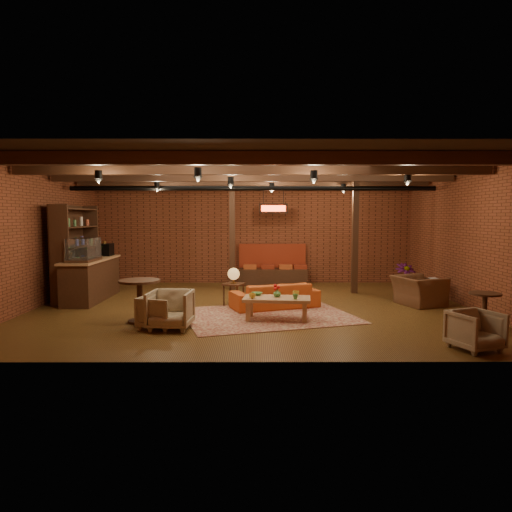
{
  "coord_description": "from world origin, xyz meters",
  "views": [
    {
      "loc": [
        0.05,
        -10.48,
        2.12
      ],
      "look_at": [
        0.08,
        0.2,
        1.19
      ],
      "focal_mm": 32.0,
      "sensor_mm": 36.0,
      "label": 1
    }
  ],
  "objects_px": {
    "round_table_left": "(140,294)",
    "armchair_right": "(419,286)",
    "armchair_b": "(170,308)",
    "side_table_lamp": "(234,277)",
    "sofa": "(275,295)",
    "armchair_far": "(476,329)",
    "plant_tall": "(406,245)",
    "armchair_a": "(160,310)",
    "coffee_table": "(276,300)",
    "round_table_right": "(485,305)",
    "side_table_book": "(430,281)"
  },
  "relations": [
    {
      "from": "armchair_a",
      "to": "round_table_right",
      "type": "xyz_separation_m",
      "value": [
        6.16,
        -0.03,
        0.11
      ]
    },
    {
      "from": "sofa",
      "to": "armchair_a",
      "type": "xyz_separation_m",
      "value": [
        -2.27,
        -1.9,
        0.05
      ]
    },
    {
      "from": "armchair_far",
      "to": "plant_tall",
      "type": "relative_size",
      "value": 0.25
    },
    {
      "from": "armchair_a",
      "to": "plant_tall",
      "type": "relative_size",
      "value": 0.25
    },
    {
      "from": "armchair_a",
      "to": "coffee_table",
      "type": "bearing_deg",
      "value": -56.31
    },
    {
      "from": "armchair_a",
      "to": "armchair_b",
      "type": "relative_size",
      "value": 0.86
    },
    {
      "from": "side_table_book",
      "to": "armchair_right",
      "type": "bearing_deg",
      "value": -132.67
    },
    {
      "from": "sofa",
      "to": "armchair_b",
      "type": "relative_size",
      "value": 2.49
    },
    {
      "from": "side_table_lamp",
      "to": "plant_tall",
      "type": "xyz_separation_m",
      "value": [
        4.33,
        0.79,
        0.7
      ]
    },
    {
      "from": "sofa",
      "to": "plant_tall",
      "type": "relative_size",
      "value": 0.72
    },
    {
      "from": "side_table_lamp",
      "to": "armchair_b",
      "type": "xyz_separation_m",
      "value": [
        -1.09,
        -2.25,
        -0.28
      ]
    },
    {
      "from": "armchair_b",
      "to": "side_table_lamp",
      "type": "bearing_deg",
      "value": 68.45
    },
    {
      "from": "sofa",
      "to": "plant_tall",
      "type": "xyz_separation_m",
      "value": [
        3.36,
        1.09,
        1.09
      ]
    },
    {
      "from": "coffee_table",
      "to": "side_table_lamp",
      "type": "distance_m",
      "value": 1.8
    },
    {
      "from": "side_table_lamp",
      "to": "armchair_far",
      "type": "relative_size",
      "value": 1.31
    },
    {
      "from": "round_table_left",
      "to": "armchair_right",
      "type": "height_order",
      "value": "armchair_right"
    },
    {
      "from": "sofa",
      "to": "round_table_left",
      "type": "bearing_deg",
      "value": 6.51
    },
    {
      "from": "armchair_far",
      "to": "plant_tall",
      "type": "bearing_deg",
      "value": 65.74
    },
    {
      "from": "sofa",
      "to": "armchair_right",
      "type": "bearing_deg",
      "value": 164.6
    },
    {
      "from": "sofa",
      "to": "armchair_right",
      "type": "relative_size",
      "value": 1.88
    },
    {
      "from": "armchair_right",
      "to": "side_table_book",
      "type": "xyz_separation_m",
      "value": [
        0.45,
        0.49,
        0.06
      ]
    },
    {
      "from": "plant_tall",
      "to": "round_table_right",
      "type": "bearing_deg",
      "value": -80.13
    },
    {
      "from": "armchair_a",
      "to": "side_table_book",
      "type": "distance_m",
      "value": 6.72
    },
    {
      "from": "coffee_table",
      "to": "armchair_b",
      "type": "height_order",
      "value": "armchair_b"
    },
    {
      "from": "round_table_left",
      "to": "armchair_far",
      "type": "height_order",
      "value": "round_table_left"
    },
    {
      "from": "plant_tall",
      "to": "coffee_table",
      "type": "bearing_deg",
      "value": -145.73
    },
    {
      "from": "coffee_table",
      "to": "armchair_a",
      "type": "distance_m",
      "value": 2.35
    },
    {
      "from": "round_table_left",
      "to": "armchair_far",
      "type": "relative_size",
      "value": 1.24
    },
    {
      "from": "armchair_a",
      "to": "armchair_right",
      "type": "height_order",
      "value": "armchair_right"
    },
    {
      "from": "round_table_left",
      "to": "armchair_a",
      "type": "relative_size",
      "value": 1.23
    },
    {
      "from": "side_table_lamp",
      "to": "round_table_left",
      "type": "relative_size",
      "value": 1.05
    },
    {
      "from": "armchair_b",
      "to": "side_table_book",
      "type": "bearing_deg",
      "value": 29.13
    },
    {
      "from": "armchair_a",
      "to": "armchair_b",
      "type": "height_order",
      "value": "armchair_b"
    },
    {
      "from": "coffee_table",
      "to": "armchair_b",
      "type": "xyz_separation_m",
      "value": [
        -2.03,
        -0.73,
        -0.01
      ]
    },
    {
      "from": "sofa",
      "to": "armchair_b",
      "type": "xyz_separation_m",
      "value": [
        -2.06,
        -1.95,
        0.11
      ]
    },
    {
      "from": "armchair_right",
      "to": "round_table_right",
      "type": "height_order",
      "value": "armchair_right"
    },
    {
      "from": "armchair_b",
      "to": "side_table_book",
      "type": "relative_size",
      "value": 1.25
    },
    {
      "from": "armchair_far",
      "to": "round_table_right",
      "type": "bearing_deg",
      "value": 38.73
    },
    {
      "from": "armchair_b",
      "to": "plant_tall",
      "type": "distance_m",
      "value": 6.29
    },
    {
      "from": "coffee_table",
      "to": "armchair_b",
      "type": "bearing_deg",
      "value": -160.23
    },
    {
      "from": "armchair_a",
      "to": "armchair_b",
      "type": "distance_m",
      "value": 0.22
    },
    {
      "from": "armchair_right",
      "to": "round_table_right",
      "type": "xyz_separation_m",
      "value": [
        0.45,
        -2.24,
        -0.01
      ]
    },
    {
      "from": "sofa",
      "to": "round_table_left",
      "type": "relative_size",
      "value": 2.34
    },
    {
      "from": "armchair_b",
      "to": "side_table_book",
      "type": "xyz_separation_m",
      "value": [
        5.95,
        2.74,
        0.12
      ]
    },
    {
      "from": "round_table_left",
      "to": "armchair_right",
      "type": "xyz_separation_m",
      "value": [
        6.21,
        1.71,
        -0.11
      ]
    },
    {
      "from": "sofa",
      "to": "side_table_book",
      "type": "bearing_deg",
      "value": 171.05
    },
    {
      "from": "round_table_right",
      "to": "plant_tall",
      "type": "xyz_separation_m",
      "value": [
        -0.53,
        3.03,
        0.93
      ]
    },
    {
      "from": "side_table_lamp",
      "to": "side_table_book",
      "type": "distance_m",
      "value": 4.88
    },
    {
      "from": "side_table_lamp",
      "to": "round_table_left",
      "type": "bearing_deg",
      "value": -136.52
    },
    {
      "from": "armchair_a",
      "to": "armchair_far",
      "type": "height_order",
      "value": "armchair_a"
    }
  ]
}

